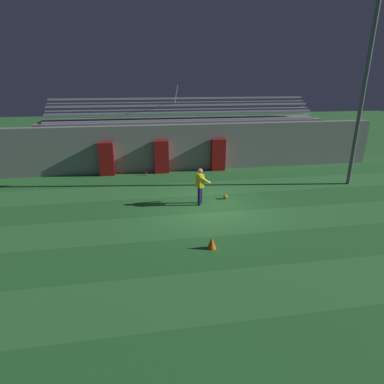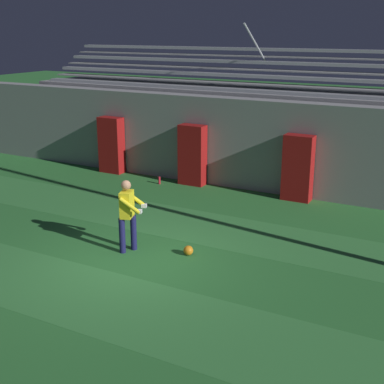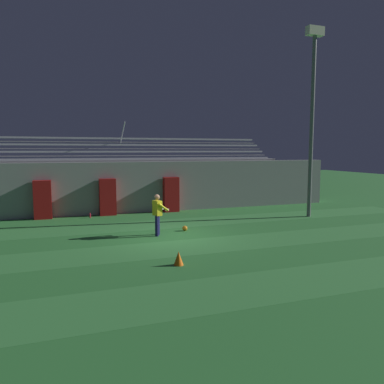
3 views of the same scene
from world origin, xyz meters
name	(u,v)px [view 3 (image 3 of 3)]	position (x,y,z in m)	size (l,w,h in m)	color
ground_plane	(171,237)	(0.00, 0.00, 0.00)	(80.00, 80.00, 0.00)	#2D7533
turf_stripe_near	(240,290)	(0.00, -6.00, 0.00)	(28.00, 2.16, 0.01)	#38843D
turf_stripe_mid	(185,247)	(0.00, -1.69, 0.00)	(28.00, 2.16, 0.01)	#38843D
turf_stripe_far	(155,225)	(0.00, 2.63, 0.00)	(28.00, 2.16, 0.01)	#38843D
back_wall	(138,187)	(0.00, 6.50, 1.40)	(24.00, 0.60, 2.80)	gray
padding_pillar_gate_left	(108,197)	(-1.74, 5.95, 0.97)	(0.85, 0.44, 1.94)	maroon
padding_pillar_gate_right	(171,194)	(1.74, 5.95, 0.97)	(0.85, 0.44, 1.94)	maroon
padding_pillar_far_left	(43,200)	(-4.94, 5.95, 0.97)	(0.85, 0.44, 1.94)	maroon
bleacher_stand	(132,182)	(0.00, 8.49, 1.50)	(18.00, 3.35, 5.03)	gray
floodlight_pole	(313,102)	(8.06, 2.07, 5.87)	(0.90, 0.36, 9.50)	slate
goalkeeper	(158,212)	(-0.43, 0.47, 0.95)	(0.64, 0.69, 1.67)	#19194C
soccer_ball	(185,228)	(0.87, 0.91, 0.11)	(0.22, 0.22, 0.22)	orange
traffic_cone	(179,258)	(-0.83, -3.58, 0.21)	(0.30, 0.30, 0.42)	orange
water_bottle	(90,216)	(-2.70, 5.46, 0.12)	(0.07, 0.07, 0.24)	red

